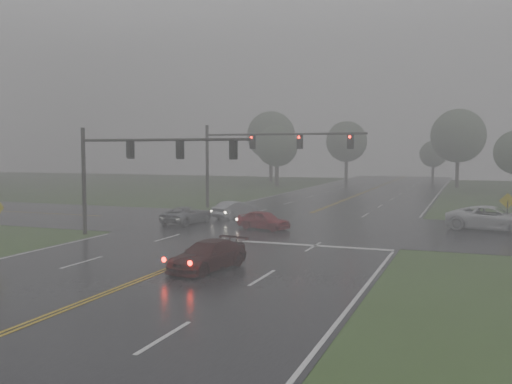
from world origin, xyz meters
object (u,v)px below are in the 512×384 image
at_px(sedan_silver, 235,218).
at_px(signal_gantry_near, 131,160).
at_px(signal_gantry_far, 255,149).
at_px(sedan_red, 264,230).
at_px(pickup_white, 492,231).
at_px(sedan_maroon, 208,270).
at_px(car_grey, 187,224).

xyz_separation_m(sedan_silver, signal_gantry_near, (-2.18, -10.95, 4.65)).
distance_m(sedan_silver, signal_gantry_far, 8.67).
bearing_deg(sedan_red, sedan_silver, 54.87).
bearing_deg(pickup_white, signal_gantry_near, 127.27).
distance_m(sedan_red, pickup_white, 14.96).
bearing_deg(sedan_silver, signal_gantry_near, 98.26).
xyz_separation_m(signal_gantry_near, signal_gantry_far, (1.17, 17.72, 0.67)).
distance_m(sedan_maroon, pickup_white, 21.42).
relative_size(sedan_red, signal_gantry_near, 0.32).
xyz_separation_m(sedan_silver, car_grey, (-1.97, -4.22, 0.00)).
relative_size(sedan_maroon, sedan_silver, 1.11).
relative_size(sedan_silver, signal_gantry_near, 0.35).
bearing_deg(signal_gantry_far, sedan_red, -66.33).
xyz_separation_m(sedan_maroon, signal_gantry_near, (-8.45, 7.02, 4.65)).
distance_m(sedan_silver, pickup_white, 18.36).
xyz_separation_m(sedan_silver, signal_gantry_far, (-1.00, 6.77, 5.32)).
bearing_deg(car_grey, sedan_red, 177.85).
height_order(sedan_red, signal_gantry_near, signal_gantry_near).
bearing_deg(car_grey, signal_gantry_far, -88.85).
height_order(sedan_maroon, signal_gantry_far, signal_gantry_far).
distance_m(sedan_maroon, signal_gantry_far, 26.33).
height_order(sedan_maroon, sedan_red, sedan_maroon).
relative_size(sedan_maroon, signal_gantry_near, 0.39).
height_order(sedan_maroon, sedan_silver, sedan_silver).
height_order(sedan_silver, car_grey, sedan_silver).
height_order(sedan_red, sedan_silver, sedan_silver).
relative_size(car_grey, pickup_white, 0.77).
xyz_separation_m(car_grey, signal_gantry_near, (-0.21, -6.73, 4.65)).
xyz_separation_m(pickup_white, signal_gantry_far, (-19.36, 7.05, 5.32)).
distance_m(signal_gantry_near, signal_gantry_far, 17.77).
relative_size(sedan_red, pickup_white, 0.64).
xyz_separation_m(sedan_maroon, pickup_white, (12.08, 17.69, 0.00)).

